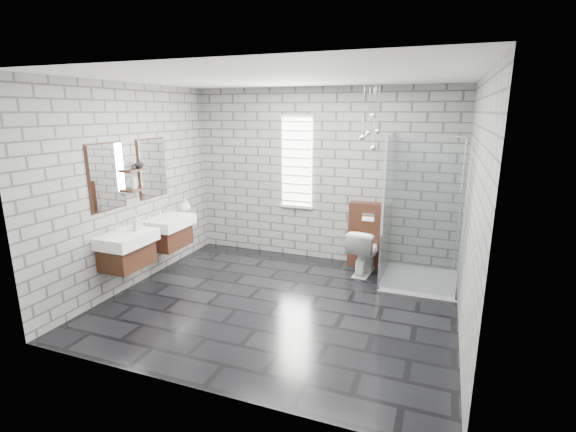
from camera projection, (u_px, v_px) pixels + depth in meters
The scene contains 20 objects.
floor at pixel (279, 304), 5.23m from camera, with size 4.20×3.60×0.02m, color black.
ceiling at pixel (278, 76), 4.57m from camera, with size 4.20×3.60×0.02m, color white.
wall_back at pixel (321, 176), 6.54m from camera, with size 4.20×0.02×2.70m, color gray.
wall_front at pixel (192, 241), 3.26m from camera, with size 4.20×0.02×2.70m, color gray.
wall_left at pixel (133, 186), 5.62m from camera, with size 0.02×3.60×2.70m, color gray.
wall_right at pixel (473, 213), 4.18m from camera, with size 0.02×3.60×2.70m, color gray.
vanity_left at pixel (125, 240), 5.26m from camera, with size 0.47×0.70×1.57m.
vanity_right at pixel (167, 223), 6.05m from camera, with size 0.47×0.70×1.57m.
shelf_lower at pixel (136, 190), 5.56m from camera, with size 0.14×0.30×0.03m, color #3F2113.
shelf_upper at pixel (134, 170), 5.49m from camera, with size 0.14×0.30×0.03m, color #3F2113.
window at pixel (297, 162), 6.60m from camera, with size 0.56×0.05×1.48m.
cistern_panel at pixel (369, 235), 6.38m from camera, with size 0.60×0.20×1.00m, color #3F2113.
flush_plate at pixel (368, 217), 6.21m from camera, with size 0.18×0.01×0.12m, color silver.
shower_enclosure at pixel (413, 250), 5.67m from camera, with size 1.00×1.00×2.03m.
pendant_cluster at pixel (371, 132), 5.68m from camera, with size 0.27×0.22×0.90m.
toilet at pixel (364, 251), 6.13m from camera, with size 0.38×0.66×0.68m, color white.
soap_bottle_a at pixel (138, 222), 5.34m from camera, with size 0.09×0.09×0.20m, color #B2B2B2.
soap_bottle_b at pixel (185, 205), 6.35m from camera, with size 0.15×0.15×0.19m, color #B2B2B2.
soap_bottle_c at pixel (133, 181), 5.48m from camera, with size 0.08×0.08×0.21m, color #B2B2B2.
vase at pixel (139, 164), 5.56m from camera, with size 0.12×0.12×0.13m, color #B2B2B2.
Camera 1 is at (1.80, -4.45, 2.34)m, focal length 26.00 mm.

